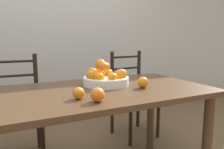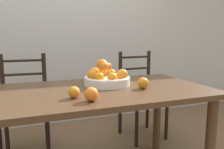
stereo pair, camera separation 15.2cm
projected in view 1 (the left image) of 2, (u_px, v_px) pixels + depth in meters
wall_back at (51, 22)px, 2.67m from camera, size 8.00×0.06×2.60m
dining_table at (96, 104)px, 1.50m from camera, size 1.59×0.83×0.75m
fruit_bowl at (105, 78)px, 1.62m from camera, size 0.34×0.34×0.19m
orange_loose_0 at (143, 82)px, 1.53m from camera, size 0.08×0.08×0.08m
orange_loose_1 at (98, 95)px, 1.19m from camera, size 0.08×0.08×0.08m
orange_loose_2 at (78, 93)px, 1.24m from camera, size 0.07×0.07×0.07m
chair_left at (16, 109)px, 1.94m from camera, size 0.43×0.41×0.95m
chair_right at (133, 94)px, 2.46m from camera, size 0.46×0.44×0.95m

